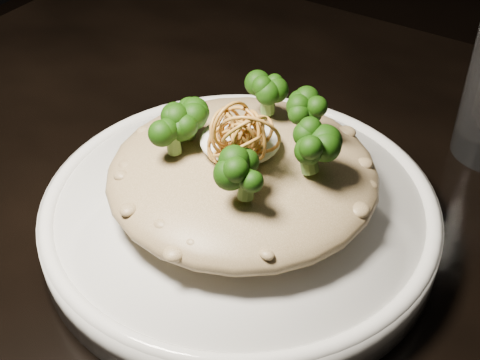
# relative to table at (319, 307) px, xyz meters

# --- Properties ---
(table) EXTENTS (1.10, 0.80, 0.75)m
(table) POSITION_rel_table_xyz_m (0.00, 0.00, 0.00)
(table) COLOR black
(table) RESTS_ON ground
(plate) EXTENTS (0.32, 0.32, 0.03)m
(plate) POSITION_rel_table_xyz_m (-0.07, -0.03, 0.10)
(plate) COLOR silver
(plate) RESTS_ON table
(risotto) EXTENTS (0.21, 0.21, 0.05)m
(risotto) POSITION_rel_table_xyz_m (-0.07, -0.02, 0.14)
(risotto) COLOR brown
(risotto) RESTS_ON plate
(broccoli) EXTENTS (0.16, 0.16, 0.06)m
(broccoli) POSITION_rel_table_xyz_m (-0.07, -0.02, 0.19)
(broccoli) COLOR black
(broccoli) RESTS_ON risotto
(cheese) EXTENTS (0.06, 0.06, 0.02)m
(cheese) POSITION_rel_table_xyz_m (-0.07, -0.02, 0.17)
(cheese) COLOR white
(cheese) RESTS_ON risotto
(shallots) EXTENTS (0.07, 0.07, 0.04)m
(shallots) POSITION_rel_table_xyz_m (-0.06, -0.03, 0.20)
(shallots) COLOR brown
(shallots) RESTS_ON cheese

